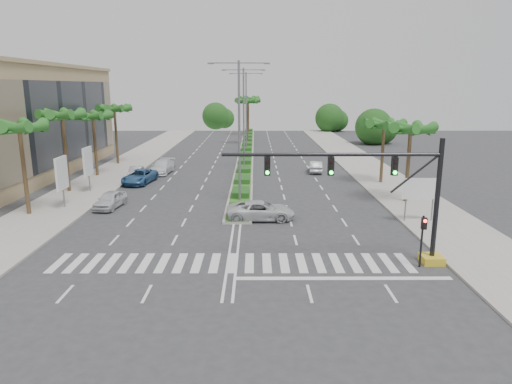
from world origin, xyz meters
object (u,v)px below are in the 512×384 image
at_px(car_parked_c, 140,177).
at_px(car_crossing, 261,210).
at_px(car_parked_a, 110,200).
at_px(car_parked_d, 162,167).
at_px(car_parked_b, 136,173).
at_px(car_right, 316,167).

bearing_deg(car_parked_c, car_crossing, -38.86).
distance_m(car_parked_a, car_parked_d, 15.61).
distance_m(car_parked_c, car_crossing, 18.28).
bearing_deg(car_crossing, car_parked_a, 73.37).
distance_m(car_parked_b, car_parked_c, 2.83).
height_order(car_parked_b, car_crossing, car_crossing).
bearing_deg(car_crossing, car_right, -20.03).
height_order(car_parked_d, car_crossing, car_parked_d).
relative_size(car_parked_d, car_crossing, 1.01).
relative_size(car_crossing, car_right, 1.26).
bearing_deg(car_right, car_crossing, 76.83).
xyz_separation_m(car_parked_a, car_right, (19.27, 16.19, -0.02)).
bearing_deg(car_parked_b, car_parked_d, 47.36).
distance_m(car_parked_a, car_parked_b, 12.52).
bearing_deg(car_right, car_parked_c, 23.94).
bearing_deg(car_parked_d, car_parked_b, -121.25).
xyz_separation_m(car_parked_a, car_parked_d, (1.27, 15.55, 0.06)).
xyz_separation_m(car_parked_b, car_parked_d, (2.30, 3.08, 0.12)).
bearing_deg(car_crossing, car_parked_d, 29.50).
xyz_separation_m(car_parked_a, car_crossing, (12.54, -3.48, 0.02)).
bearing_deg(car_parked_b, car_crossing, -55.49).
height_order(car_parked_a, car_parked_b, car_parked_a).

